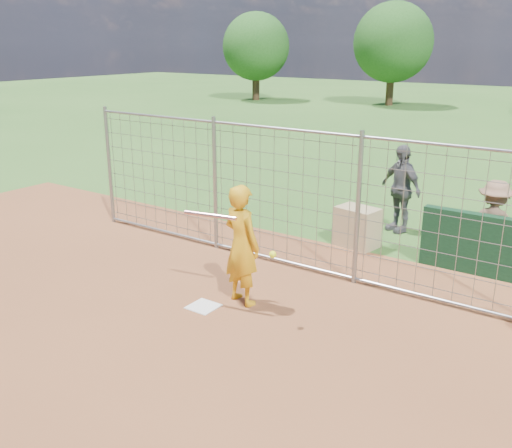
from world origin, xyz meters
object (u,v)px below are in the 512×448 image
Objects in this scene: bystander_c at (493,226)px; batter at (242,245)px; bystander_b at (400,188)px; equipment_bin at (357,227)px.

batter is at bearing 47.86° from bystander_c.
bystander_b is 1.55m from equipment_bin.
bystander_c is at bearing -115.85° from batter.
equipment_bin is at bearing -83.94° from batter.
batter is 1.01× the size of bystander_b.
batter is 2.39× the size of equipment_bin.
bystander_c is (2.17, -1.18, -0.12)m from bystander_b.
bystander_c is 2.53m from equipment_bin.
bystander_c is (2.84, 3.64, -0.13)m from batter.
bystander_b reaches higher than equipment_bin.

